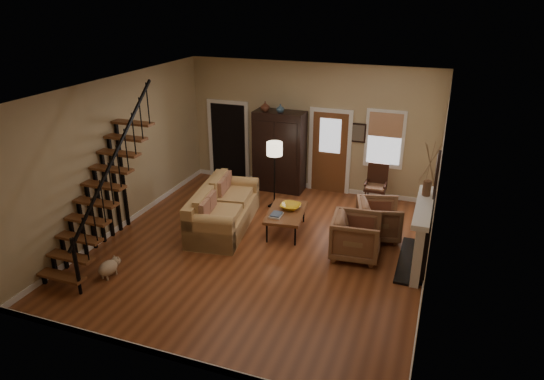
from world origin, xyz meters
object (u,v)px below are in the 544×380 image
(coffee_table, at_px, (286,221))
(floor_lamp, at_px, (274,175))
(side_chair, at_px, (376,186))
(armchair_left, at_px, (356,237))
(armoire, at_px, (279,151))
(sofa, at_px, (224,208))
(armchair_right, at_px, (379,219))

(coffee_table, distance_m, floor_lamp, 1.47)
(side_chair, bearing_deg, armchair_left, -89.26)
(armoire, relative_size, sofa, 0.86)
(armchair_left, bearing_deg, floor_lamp, 48.65)
(armchair_right, bearing_deg, coffee_table, 88.38)
(armchair_right, xyz_separation_m, floor_lamp, (-2.61, 0.72, 0.40))
(coffee_table, xyz_separation_m, armchair_right, (1.92, 0.44, 0.17))
(armoire, xyz_separation_m, armchair_left, (2.58, -2.81, -0.62))
(armoire, bearing_deg, floor_lamp, -76.64)
(armchair_left, relative_size, armchair_right, 1.04)
(sofa, distance_m, side_chair, 3.77)
(coffee_table, relative_size, floor_lamp, 0.79)
(armoire, height_order, side_chair, armoire)
(coffee_table, relative_size, armchair_right, 1.41)
(floor_lamp, distance_m, side_chair, 2.48)
(sofa, xyz_separation_m, coffee_table, (1.37, 0.25, -0.21))
(coffee_table, bearing_deg, armchair_right, 12.99)
(armchair_right, distance_m, floor_lamp, 2.74)
(coffee_table, bearing_deg, sofa, -169.50)
(armoire, distance_m, sofa, 2.64)
(armchair_left, bearing_deg, armoire, 37.33)
(armoire, xyz_separation_m, side_chair, (2.55, -0.20, -0.54))
(coffee_table, height_order, armchair_right, armchair_right)
(armoire, distance_m, armchair_left, 3.87)
(armchair_left, xyz_separation_m, side_chair, (-0.03, 2.61, 0.08))
(sofa, height_order, coffee_table, sofa)
(armoire, distance_m, floor_lamp, 1.17)
(coffee_table, xyz_separation_m, floor_lamp, (-0.69, 1.16, 0.57))
(side_chair, bearing_deg, sofa, -141.70)
(sofa, bearing_deg, armoire, 71.83)
(armchair_right, relative_size, floor_lamp, 0.56)
(armoire, relative_size, coffee_table, 1.63)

